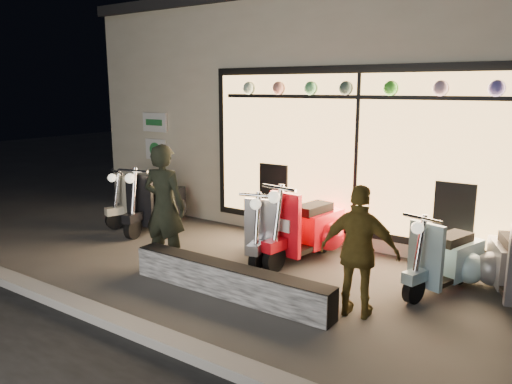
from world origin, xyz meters
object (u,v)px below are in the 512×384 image
(scooter_silver, at_px, (272,228))
(woman, at_px, (359,252))
(scooter_red, at_px, (310,227))
(man, at_px, (164,207))
(graffiti_barrier, at_px, (229,280))

(scooter_silver, distance_m, woman, 2.30)
(scooter_red, xyz_separation_m, woman, (1.40, -1.47, 0.29))
(man, bearing_deg, scooter_silver, -137.68)
(scooter_silver, bearing_deg, woman, -47.75)
(scooter_red, bearing_deg, graffiti_barrier, -86.14)
(graffiti_barrier, distance_m, man, 1.58)
(graffiti_barrier, bearing_deg, woman, 14.31)
(scooter_silver, height_order, man, man)
(scooter_red, bearing_deg, scooter_silver, -145.69)
(scooter_silver, relative_size, woman, 0.99)
(scooter_red, bearing_deg, man, -126.49)
(graffiti_barrier, bearing_deg, scooter_red, 85.89)
(man, bearing_deg, woman, 171.48)
(graffiti_barrier, distance_m, woman, 1.68)
(woman, bearing_deg, man, -8.11)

